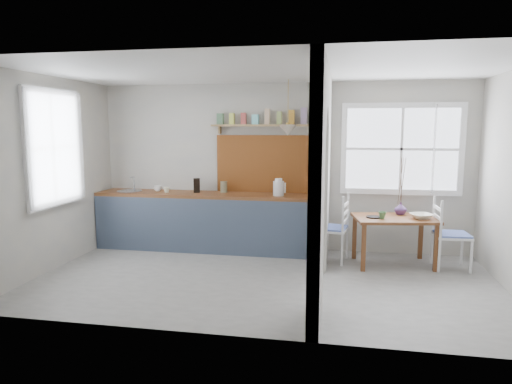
% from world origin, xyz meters
% --- Properties ---
extents(floor, '(5.80, 3.20, 0.01)m').
position_xyz_m(floor, '(0.00, 0.00, 0.00)').
color(floor, gray).
rests_on(floor, ground).
extents(ceiling, '(5.80, 3.20, 0.01)m').
position_xyz_m(ceiling, '(0.00, 0.00, 2.60)').
color(ceiling, beige).
rests_on(ceiling, walls).
extents(walls, '(5.81, 3.21, 2.60)m').
position_xyz_m(walls, '(0.00, 0.00, 1.30)').
color(walls, beige).
rests_on(walls, floor).
extents(partition, '(0.12, 3.20, 2.60)m').
position_xyz_m(partition, '(0.70, 0.06, 1.45)').
color(partition, beige).
rests_on(partition, floor).
extents(kitchen_window, '(0.10, 1.16, 1.50)m').
position_xyz_m(kitchen_window, '(-2.87, 0.00, 1.65)').
color(kitchen_window, white).
rests_on(kitchen_window, walls).
extents(nook_window, '(1.76, 0.10, 1.30)m').
position_xyz_m(nook_window, '(1.80, 1.56, 1.60)').
color(nook_window, white).
rests_on(nook_window, walls).
extents(counter, '(3.50, 0.60, 0.90)m').
position_xyz_m(counter, '(-1.13, 1.33, 0.46)').
color(counter, brown).
rests_on(counter, floor).
extents(sink, '(0.40, 0.40, 0.02)m').
position_xyz_m(sink, '(-2.43, 1.30, 0.89)').
color(sink, '#ABB0B7').
rests_on(sink, counter).
extents(backsplash, '(1.65, 0.03, 0.90)m').
position_xyz_m(backsplash, '(-0.20, 1.58, 1.35)').
color(backsplash, brown).
rests_on(backsplash, walls).
extents(shelf, '(1.75, 0.20, 0.21)m').
position_xyz_m(shelf, '(-0.20, 1.49, 2.01)').
color(shelf, tan).
rests_on(shelf, walls).
extents(pendant_lamp, '(0.26, 0.26, 0.16)m').
position_xyz_m(pendant_lamp, '(0.15, 1.15, 1.88)').
color(pendant_lamp, beige).
rests_on(pendant_lamp, ceiling).
extents(utensil_rail, '(0.02, 0.50, 0.02)m').
position_xyz_m(utensil_rail, '(0.61, 0.90, 1.45)').
color(utensil_rail, '#ABB0B7').
rests_on(utensil_rail, partition).
extents(dining_table, '(1.20, 0.90, 0.68)m').
position_xyz_m(dining_table, '(1.67, 0.98, 0.34)').
color(dining_table, brown).
rests_on(dining_table, floor).
extents(chair_left, '(0.52, 0.52, 0.98)m').
position_xyz_m(chair_left, '(0.80, 1.01, 0.49)').
color(chair_left, white).
rests_on(chair_left, floor).
extents(chair_right, '(0.46, 0.46, 0.97)m').
position_xyz_m(chair_right, '(2.43, 0.93, 0.49)').
color(chair_right, white).
rests_on(chair_right, floor).
extents(kettle, '(0.25, 0.22, 0.26)m').
position_xyz_m(kettle, '(0.01, 1.24, 1.03)').
color(kettle, white).
rests_on(kettle, counter).
extents(mug_a, '(0.12, 0.12, 0.09)m').
position_xyz_m(mug_a, '(-1.77, 1.24, 0.94)').
color(mug_a, white).
rests_on(mug_a, counter).
extents(mug_b, '(0.13, 0.13, 0.09)m').
position_xyz_m(mug_b, '(-1.97, 1.36, 0.95)').
color(mug_b, white).
rests_on(mug_b, counter).
extents(knife_block, '(0.14, 0.16, 0.22)m').
position_xyz_m(knife_block, '(-1.31, 1.36, 1.01)').
color(knife_block, black).
rests_on(knife_block, counter).
extents(jar, '(0.12, 0.12, 0.17)m').
position_xyz_m(jar, '(-0.89, 1.44, 0.99)').
color(jar, '#767051').
rests_on(jar, counter).
extents(towel_magenta, '(0.02, 0.03, 0.49)m').
position_xyz_m(towel_magenta, '(0.58, 0.98, 0.28)').
color(towel_magenta, '#D51C7A').
rests_on(towel_magenta, counter).
extents(towel_orange, '(0.02, 0.03, 0.52)m').
position_xyz_m(towel_orange, '(0.58, 0.93, 0.25)').
color(towel_orange, '#C7701B').
rests_on(towel_orange, counter).
extents(bowl, '(0.37, 0.37, 0.07)m').
position_xyz_m(bowl, '(2.02, 0.93, 0.72)').
color(bowl, white).
rests_on(bowl, dining_table).
extents(table_cup, '(0.12, 0.12, 0.10)m').
position_xyz_m(table_cup, '(1.50, 0.83, 0.73)').
color(table_cup, '#497C48').
rests_on(table_cup, dining_table).
extents(plate, '(0.24, 0.24, 0.02)m').
position_xyz_m(plate, '(1.38, 0.90, 0.69)').
color(plate, black).
rests_on(plate, dining_table).
extents(vase, '(0.22, 0.22, 0.18)m').
position_xyz_m(vase, '(1.78, 1.19, 0.77)').
color(vase, '#492C5E').
rests_on(vase, dining_table).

